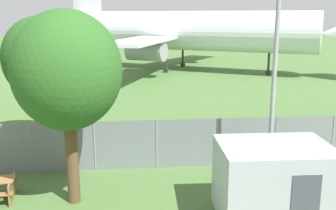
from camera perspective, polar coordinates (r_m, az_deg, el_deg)
perimeter_fence at (r=16.36m, az=-1.68°, el=-5.70°), size 56.07×0.07×2.08m
airplane at (r=45.29m, az=2.20°, el=10.67°), size 35.72×28.21×13.22m
portable_cabin at (r=12.89m, az=15.03°, el=-10.72°), size 3.48×2.61×2.40m
tree_left_of_cabin at (r=19.74m, az=-17.94°, el=6.39°), size 3.62×3.62×6.25m
tree_far_right at (r=12.98m, az=-14.44°, el=4.73°), size 3.53×3.53×6.49m
light_mast at (r=14.58m, az=15.31°, el=6.48°), size 0.44×0.44×7.76m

